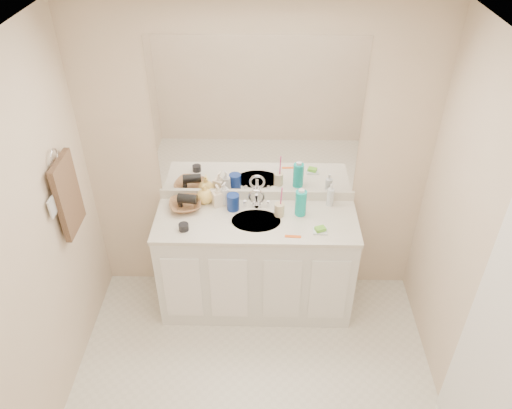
{
  "coord_description": "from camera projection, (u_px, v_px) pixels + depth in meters",
  "views": [
    {
      "loc": [
        0.06,
        -1.92,
        3.15
      ],
      "look_at": [
        0.0,
        0.97,
        1.05
      ],
      "focal_mm": 35.0,
      "sensor_mm": 36.0,
      "label": 1
    }
  ],
  "objects": [
    {
      "name": "hair_dryer",
      "position": [
        187.0,
        199.0,
        3.77
      ],
      "size": [
        0.15,
        0.09,
        0.07
      ],
      "primitive_type": "cylinder",
      "rotation": [
        0.0,
        1.57,
        -0.15
      ],
      "color": "black",
      "rests_on": "wicker_basket"
    },
    {
      "name": "door",
      "position": [
        502.0,
        362.0,
        2.55
      ],
      "size": [
        0.02,
        0.82,
        2.0
      ],
      "primitive_type": "cube",
      "color": "white",
      "rests_on": "floor"
    },
    {
      "name": "tan_cup",
      "position": [
        279.0,
        210.0,
        3.73
      ],
      "size": [
        0.09,
        0.09,
        0.1
      ],
      "primitive_type": "cylinder",
      "rotation": [
        0.0,
        0.0,
        0.3
      ],
      "color": "beige",
      "rests_on": "countertop"
    },
    {
      "name": "dark_jar",
      "position": [
        184.0,
        227.0,
        3.6
      ],
      "size": [
        0.1,
        0.1,
        0.05
      ],
      "primitive_type": "cylinder",
      "rotation": [
        0.0,
        0.0,
        0.43
      ],
      "color": "black",
      "rests_on": "countertop"
    },
    {
      "name": "blue_mug",
      "position": [
        233.0,
        202.0,
        3.78
      ],
      "size": [
        0.12,
        0.12,
        0.13
      ],
      "primitive_type": "cylinder",
      "rotation": [
        0.0,
        0.0,
        -0.38
      ],
      "color": "navy",
      "rests_on": "countertop"
    },
    {
      "name": "faucet",
      "position": [
        257.0,
        201.0,
        3.81
      ],
      "size": [
        0.02,
        0.02,
        0.11
      ],
      "primitive_type": "cylinder",
      "color": "silver",
      "rests_on": "countertop"
    },
    {
      "name": "toothbrush",
      "position": [
        281.0,
        199.0,
        3.67
      ],
      "size": [
        0.02,
        0.04,
        0.21
      ],
      "primitive_type": "cylinder",
      "rotation": [
        0.14,
        0.0,
        0.29
      ],
      "color": "#E13B87",
      "rests_on": "tan_cup"
    },
    {
      "name": "orange_comb",
      "position": [
        293.0,
        236.0,
        3.55
      ],
      "size": [
        0.12,
        0.03,
        0.0
      ],
      "primitive_type": "cube",
      "rotation": [
        0.0,
        0.0,
        -0.05
      ],
      "color": "orange",
      "rests_on": "countertop"
    },
    {
      "name": "clear_pump_bottle",
      "position": [
        330.0,
        197.0,
        3.82
      ],
      "size": [
        0.06,
        0.06,
        0.14
      ],
      "primitive_type": "cylinder",
      "rotation": [
        0.0,
        0.0,
        0.11
      ],
      "color": "silver",
      "rests_on": "countertop"
    },
    {
      "name": "vanity_cabinet",
      "position": [
        256.0,
        264.0,
        3.98
      ],
      "size": [
        1.5,
        0.55,
        0.85
      ],
      "primitive_type": "cube",
      "color": "silver",
      "rests_on": "floor"
    },
    {
      "name": "wall_left",
      "position": [
        14.0,
        284.0,
        2.72
      ],
      "size": [
        0.02,
        2.6,
        2.4
      ],
      "primitive_type": "cube",
      "color": "beige",
      "rests_on": "floor"
    },
    {
      "name": "mouthwash_bottle",
      "position": [
        301.0,
        203.0,
        3.71
      ],
      "size": [
        0.1,
        0.1,
        0.2
      ],
      "primitive_type": "cylinder",
      "rotation": [
        0.0,
        0.0,
        -0.21
      ],
      "color": "#0DA79F",
      "rests_on": "countertop"
    },
    {
      "name": "countertop",
      "position": [
        256.0,
        221.0,
        3.72
      ],
      "size": [
        1.52,
        0.57,
        0.03
      ],
      "primitive_type": "cube",
      "color": "silver",
      "rests_on": "vanity_cabinet"
    },
    {
      "name": "sink_basin",
      "position": [
        256.0,
        222.0,
        3.71
      ],
      "size": [
        0.37,
        0.37,
        0.02
      ],
      "primitive_type": "cylinder",
      "color": "#B4AD9E",
      "rests_on": "countertop"
    },
    {
      "name": "ceiling",
      "position": [
        251.0,
        75.0,
        1.99
      ],
      "size": [
        2.6,
        2.6,
        0.02
      ],
      "primitive_type": "cube",
      "color": "white",
      "rests_on": "wall_back"
    },
    {
      "name": "wall_right",
      "position": [
        494.0,
        291.0,
        2.68
      ],
      "size": [
        0.02,
        2.6,
        2.4
      ],
      "primitive_type": "cube",
      "color": "beige",
      "rests_on": "floor"
    },
    {
      "name": "soap_bottle_white",
      "position": [
        225.0,
        194.0,
        3.81
      ],
      "size": [
        0.1,
        0.1,
        0.2
      ],
      "primitive_type": "imported",
      "rotation": [
        0.0,
        0.0,
        -0.41
      ],
      "color": "silver",
      "rests_on": "countertop"
    },
    {
      "name": "green_soap",
      "position": [
        320.0,
        229.0,
        3.58
      ],
      "size": [
        0.09,
        0.08,
        0.03
      ],
      "primitive_type": "cube",
      "rotation": [
        0.0,
        0.0,
        0.38
      ],
      "color": "#63B92D",
      "rests_on": "soap_dish"
    },
    {
      "name": "switch_plate",
      "position": [
        52.0,
        207.0,
        3.13
      ],
      "size": [
        0.01,
        0.08,
        0.13
      ],
      "primitive_type": "cube",
      "color": "silver",
      "rests_on": "wall_left"
    },
    {
      "name": "wicker_basket",
      "position": [
        185.0,
        205.0,
        3.81
      ],
      "size": [
        0.29,
        0.29,
        0.06
      ],
      "primitive_type": "imported",
      "rotation": [
        0.0,
        0.0,
        0.25
      ],
      "color": "brown",
      "rests_on": "countertop"
    },
    {
      "name": "wall_back",
      "position": [
        257.0,
        163.0,
        3.75
      ],
      "size": [
        2.6,
        0.02,
        2.4
      ],
      "primitive_type": "cube",
      "color": "beige",
      "rests_on": "floor"
    },
    {
      "name": "mirror",
      "position": [
        257.0,
        120.0,
        3.53
      ],
      "size": [
        1.48,
        0.01,
        1.2
      ],
      "primitive_type": "cube",
      "color": "white",
      "rests_on": "wall_back"
    },
    {
      "name": "backsplash",
      "position": [
        257.0,
        195.0,
        3.9
      ],
      "size": [
        1.52,
        0.03,
        0.08
      ],
      "primitive_type": "cube",
      "color": "silver",
      "rests_on": "countertop"
    },
    {
      "name": "soap_bottle_cream",
      "position": [
        217.0,
        195.0,
        3.81
      ],
      "size": [
        0.11,
        0.11,
        0.18
      ],
      "primitive_type": "imported",
      "rotation": [
        0.0,
        0.0,
        0.43
      ],
      "color": "#F9E6CB",
      "rests_on": "countertop"
    },
    {
      "name": "soap_dish",
      "position": [
        320.0,
        231.0,
        3.59
      ],
      "size": [
        0.11,
        0.09,
        0.01
      ],
      "primitive_type": "cube",
      "rotation": [
        0.0,
        0.0,
        -0.04
      ],
      "color": "silver",
      "rests_on": "countertop"
    },
    {
      "name": "soap_bottle_yellow",
      "position": [
        205.0,
        194.0,
        3.84
      ],
      "size": [
        0.13,
        0.13,
        0.16
      ],
      "primitive_type": "imported",
      "rotation": [
        0.0,
        0.0,
        -0.03
      ],
      "color": "#F6CA5F",
      "rests_on": "countertop"
    },
    {
      "name": "towel_ring",
      "position": [
        54.0,
        157.0,
        3.14
      ],
      "size": [
        0.01,
        0.11,
        0.11
      ],
      "primitive_type": "torus",
      "rotation": [
        0.0,
        1.57,
        0.0
      ],
      "color": "silver",
      "rests_on": "wall_left"
    },
    {
      "name": "hand_towel",
      "position": [
        68.0,
        196.0,
        3.32
      ],
      "size": [
        0.04,
        0.32,
        0.55
      ],
      "primitive_type": "cube",
      "color": "#3E2D21",
      "rests_on": "towel_ring"
    }
  ]
}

